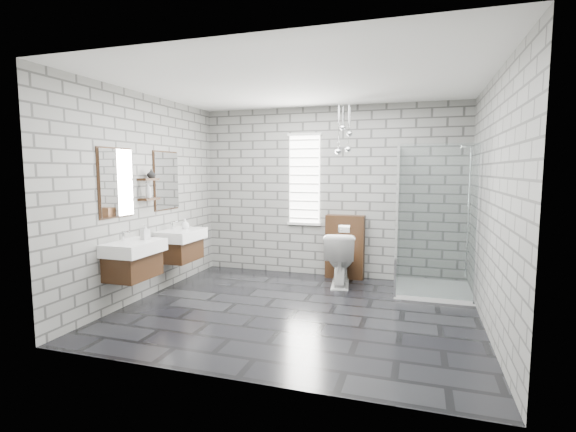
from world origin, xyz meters
The scene contains 20 objects.
floor centered at (0.00, 0.00, -0.01)m, with size 4.20×3.60×0.02m, color black.
ceiling centered at (0.00, 0.00, 2.71)m, with size 4.20×3.60×0.02m, color white.
wall_back centered at (0.00, 1.81, 1.35)m, with size 4.20×0.02×2.70m, color gray.
wall_front centered at (0.00, -1.81, 1.35)m, with size 4.20×0.02×2.70m, color gray.
wall_left centered at (-2.11, 0.00, 1.35)m, with size 0.02×3.60×2.70m, color gray.
wall_right centered at (2.11, 0.00, 1.35)m, with size 0.02×3.60×2.70m, color gray.
vanity_left centered at (-1.91, -0.60, 0.76)m, with size 0.47×0.70×1.57m.
vanity_right centered at (-1.91, 0.44, 0.76)m, with size 0.47×0.70×1.57m.
shelf_lower centered at (-2.03, -0.05, 1.32)m, with size 0.14×0.30×0.03m, color #3C2312.
shelf_upper centered at (-2.03, -0.05, 1.58)m, with size 0.14×0.30×0.03m, color #3C2312.
window centered at (-0.40, 1.78, 1.55)m, with size 0.56×0.05×1.48m.
cistern_panel centered at (0.29, 1.70, 0.50)m, with size 0.60×0.20×1.00m, color #3C2312.
flush_plate centered at (0.29, 1.60, 0.80)m, with size 0.18×0.01×0.12m, color silver.
shower_enclosure centered at (1.50, 1.18, 0.50)m, with size 1.00×1.00×2.03m.
pendant_cluster centered at (0.30, 1.37, 2.11)m, with size 0.24×0.20×0.78m.
toilet centered at (0.29, 1.27, 0.40)m, with size 0.44×0.78×0.80m, color white.
soap_bottle_a centered at (-1.83, -0.42, 0.95)m, with size 0.09×0.09×0.20m, color #B2B2B2.
soap_bottle_b centered at (-1.85, 0.53, 0.92)m, with size 0.11×0.11×0.15m, color #B2B2B2.
soap_bottle_c centered at (-2.02, -0.07, 1.43)m, with size 0.08×0.08×0.20m, color #B2B2B2.
vase centered at (-2.02, 0.00, 1.65)m, with size 0.11×0.11×0.12m, color #B2B2B2.
Camera 1 is at (1.37, -4.74, 1.70)m, focal length 26.00 mm.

